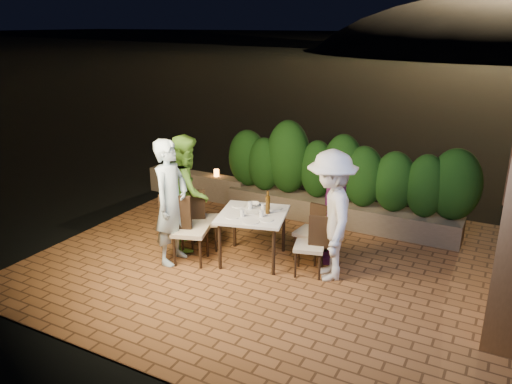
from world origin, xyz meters
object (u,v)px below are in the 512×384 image
Objects in this scene: dining_table at (253,237)px; diner_green at (187,191)px; chair_left_back at (204,219)px; parapet_lamp at (216,173)px; chair_left_front at (190,229)px; chair_right_front at (309,245)px; bowl at (254,204)px; diner_blue at (171,202)px; beer_bottle at (268,202)px; diner_purple at (334,210)px; chair_right_back at (311,231)px; diner_white at (331,216)px.

dining_table is 0.53× the size of diner_green.
chair_left_back reaches higher than parapet_lamp.
chair_right_front is (1.69, 0.47, -0.07)m from chair_left_front.
dining_table is 5.41× the size of bowl.
parapet_lamp is at bearing 86.07° from chair_left_back.
diner_green is (-0.14, 0.58, -0.03)m from diner_blue.
chair_left_front is at bearing -149.56° from beer_bottle.
diner_blue reaches higher than diner_purple.
bowl is 1.23m from diner_purple.
bowl is at bearing -49.83° from diner_blue.
chair_right_front is at bearing -77.86° from diner_blue.
chair_right_front is 0.46m from chair_right_back.
chair_left_back is 6.86× the size of parapet_lamp.
parapet_lamp is (-1.76, 1.72, -0.20)m from bowl.
diner_white is at bearing -10.89° from bowl.
chair_left_front is 1.79m from chair_right_back.
diner_blue is at bearing 1.31° from chair_right_front.
diner_white is (1.18, 0.04, 0.54)m from dining_table.
bowl is (-0.15, 0.29, 0.40)m from dining_table.
diner_blue is 1.04× the size of diner_green.
beer_bottle is at bearing 36.43° from chair_right_back.
parapet_lamp is (-1.01, 1.97, 0.09)m from chair_left_back.
diner_purple reaches higher than chair_left_back.
chair_left_front is 1.76m from chair_right_front.
beer_bottle reaches higher than chair_right_front.
chair_left_back is 2.22m from parapet_lamp.
dining_table is at bearing -115.84° from diner_white.
chair_right_front is 2.13m from diner_green.
chair_right_front is (1.05, -0.30, -0.33)m from bowl.
diner_green is 1.12× the size of diner_purple.
chair_right_front is at bearing -32.56° from chair_left_back.
diner_blue is at bearing 162.71° from diner_green.
beer_bottle reaches higher than chair_left_back.
bowl is 1.04m from chair_left_front.
dining_table is 2.77m from parapet_lamp.
chair_right_back is 2.02m from diner_green.
dining_table is 0.51× the size of diner_blue.
chair_right_front reaches higher than dining_table.
dining_table is 0.60× the size of diner_purple.
diner_white reaches higher than bowl.
chair_right_back is at bearing -64.83° from diner_blue.
beer_bottle is at bearing -23.60° from chair_right_front.
chair_left_back is (-0.74, -0.26, -0.29)m from bowl.
chair_right_front is (0.71, -0.11, -0.48)m from beer_bottle.
diner_purple is (2.23, 0.55, -0.10)m from diner_green.
diner_white is 3.67m from parapet_lamp.
diner_purple is (-0.12, 0.52, -0.11)m from diner_white.
chair_right_back reaches higher than parapet_lamp.
chair_right_back is (1.54, 0.91, -0.06)m from chair_left_front.
diner_white is (2.35, 0.03, 0.01)m from diner_green.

